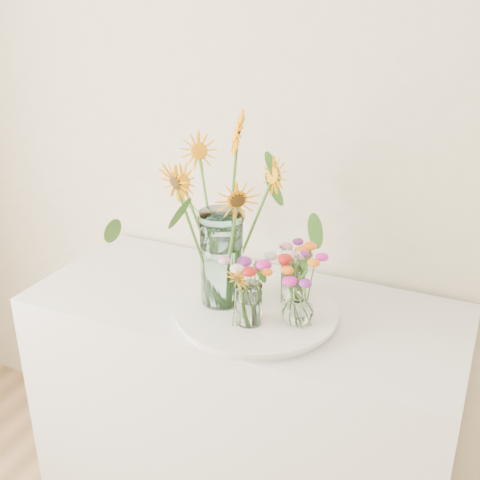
{
  "coord_description": "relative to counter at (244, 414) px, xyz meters",
  "views": [
    {
      "loc": [
        0.3,
        0.38,
        1.85
      ],
      "look_at": [
        -0.39,
        1.89,
        1.14
      ],
      "focal_mm": 45.0,
      "sensor_mm": 36.0,
      "label": 1
    }
  ],
  "objects": [
    {
      "name": "small_vase_a",
      "position": [
        0.09,
        -0.15,
        0.54
      ],
      "size": [
        0.08,
        0.08,
        0.13
      ],
      "primitive_type": "cylinder",
      "rotation": [
        0.0,
        0.0,
        0.05
      ],
      "color": "white",
      "rests_on": "tray"
    },
    {
      "name": "tray",
      "position": [
        0.07,
        -0.07,
        0.46
      ],
      "size": [
        0.48,
        0.48,
        0.02
      ],
      "primitive_type": "cylinder",
      "color": "white",
      "rests_on": "counter"
    },
    {
      "name": "wildflower_posy_a",
      "position": [
        0.09,
        -0.15,
        0.59
      ],
      "size": [
        0.21,
        0.21,
        0.22
      ],
      "primitive_type": null,
      "color": "orange",
      "rests_on": "tray"
    },
    {
      "name": "small_vase_c",
      "position": [
        0.15,
        0.04,
        0.54
      ],
      "size": [
        0.08,
        0.08,
        0.12
      ],
      "primitive_type": "cylinder",
      "rotation": [
        0.0,
        0.0,
        0.16
      ],
      "color": "white",
      "rests_on": "tray"
    },
    {
      "name": "mason_jar",
      "position": [
        -0.04,
        -0.07,
        0.63
      ],
      "size": [
        0.14,
        0.14,
        0.3
      ],
      "primitive_type": "cylinder",
      "rotation": [
        0.0,
        0.0,
        -0.05
      ],
      "color": "#AFE2E2",
      "rests_on": "tray"
    },
    {
      "name": "counter",
      "position": [
        0.0,
        0.0,
        0.0
      ],
      "size": [
        1.4,
        0.6,
        0.9
      ],
      "primitive_type": "cube",
      "color": "white",
      "rests_on": "ground_plane"
    },
    {
      "name": "sunflower_bouquet",
      "position": [
        -0.04,
        -0.07,
        0.77
      ],
      "size": [
        0.69,
        0.69,
        0.59
      ],
      "primitive_type": null,
      "rotation": [
        0.0,
        0.0,
        -0.05
      ],
      "color": "#FF9A05",
      "rests_on": "tray"
    },
    {
      "name": "small_vase_b",
      "position": [
        0.21,
        -0.09,
        0.54
      ],
      "size": [
        0.11,
        0.11,
        0.13
      ],
      "primitive_type": null,
      "rotation": [
        0.0,
        0.0,
        -0.15
      ],
      "color": "white",
      "rests_on": "tray"
    },
    {
      "name": "wildflower_posy_c",
      "position": [
        0.15,
        0.04,
        0.58
      ],
      "size": [
        0.21,
        0.21,
        0.21
      ],
      "primitive_type": null,
      "color": "orange",
      "rests_on": "tray"
    },
    {
      "name": "wildflower_posy_b",
      "position": [
        0.21,
        -0.09,
        0.59
      ],
      "size": [
        0.21,
        0.21,
        0.22
      ],
      "primitive_type": null,
      "color": "orange",
      "rests_on": "tray"
    }
  ]
}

